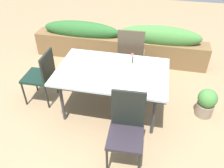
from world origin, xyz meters
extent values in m
plane|color=#9E7F5B|center=(0.00, 0.00, 0.00)|extent=(12.00, 12.00, 0.00)
cube|color=#B2C6C1|center=(0.05, -0.03, 0.71)|extent=(1.58, 1.02, 0.03)
cube|color=#333338|center=(0.05, -0.03, 0.68)|extent=(1.55, 1.00, 0.02)
cylinder|color=#333338|center=(-0.60, -0.40, 0.34)|extent=(0.05, 0.05, 0.69)
cylinder|color=#333338|center=(0.70, -0.40, 0.34)|extent=(0.05, 0.05, 0.69)
cylinder|color=#333338|center=(-0.60, 0.35, 0.34)|extent=(0.05, 0.05, 0.69)
cylinder|color=#333338|center=(0.70, 0.35, 0.34)|extent=(0.05, 0.05, 0.69)
cube|color=black|center=(-1.14, -0.03, 0.45)|extent=(0.43, 0.43, 0.04)
cube|color=black|center=(-0.94, -0.02, 0.67)|extent=(0.04, 0.40, 0.42)
cylinder|color=black|center=(-1.33, -0.22, 0.22)|extent=(0.03, 0.03, 0.44)
cylinder|color=black|center=(-1.33, 0.16, 0.22)|extent=(0.03, 0.03, 0.44)
cylinder|color=black|center=(-0.94, -0.21, 0.22)|extent=(0.03, 0.03, 0.44)
cylinder|color=black|center=(-0.95, 0.17, 0.22)|extent=(0.03, 0.03, 0.44)
cube|color=#2A242D|center=(0.41, -0.94, 0.44)|extent=(0.43, 0.43, 0.04)
cube|color=black|center=(0.40, -0.75, 0.71)|extent=(0.39, 0.05, 0.52)
cylinder|color=black|center=(0.60, -1.11, 0.21)|extent=(0.03, 0.03, 0.43)
cylinder|color=black|center=(0.23, -1.13, 0.21)|extent=(0.03, 0.03, 0.43)
cylinder|color=black|center=(0.58, -0.74, 0.21)|extent=(0.03, 0.03, 0.43)
cylinder|color=black|center=(0.21, -0.76, 0.21)|extent=(0.03, 0.03, 0.43)
cube|color=#4E4B37|center=(0.21, 0.89, 0.48)|extent=(0.47, 0.47, 0.04)
cube|color=#4C3D2D|center=(0.21, 0.68, 0.76)|extent=(0.43, 0.05, 0.54)
cylinder|color=#4C3D2D|center=(-0.01, 1.09, 0.24)|extent=(0.03, 0.03, 0.47)
cylinder|color=#4C3D2D|center=(0.41, 1.10, 0.24)|extent=(0.03, 0.03, 0.47)
cylinder|color=#4C3D2D|center=(0.01, 0.67, 0.24)|extent=(0.03, 0.03, 0.47)
cylinder|color=#4C3D2D|center=(0.42, 0.69, 0.24)|extent=(0.03, 0.03, 0.47)
cylinder|color=silver|center=(0.33, 0.06, 0.77)|extent=(0.05, 0.05, 0.11)
cylinder|color=#387233|center=(0.33, 0.07, 0.85)|extent=(0.01, 0.01, 0.12)
sphere|color=#EFCC4C|center=(0.33, 0.07, 0.91)|extent=(0.03, 0.03, 0.03)
cylinder|color=#387233|center=(0.33, 0.05, 0.87)|extent=(0.01, 0.01, 0.16)
sphere|color=white|center=(0.33, 0.05, 0.95)|extent=(0.03, 0.03, 0.03)
cylinder|color=#387233|center=(0.32, 0.05, 0.87)|extent=(0.01, 0.01, 0.16)
sphere|color=pink|center=(0.32, 0.05, 0.95)|extent=(0.03, 0.03, 0.03)
cylinder|color=#387233|center=(0.32, 0.06, 0.88)|extent=(0.01, 0.01, 0.17)
sphere|color=#DB4C56|center=(0.32, 0.06, 0.96)|extent=(0.04, 0.04, 0.04)
cylinder|color=#387233|center=(0.33, 0.06, 0.85)|extent=(0.01, 0.01, 0.13)
sphere|color=#DB4C56|center=(0.33, 0.06, 0.92)|extent=(0.03, 0.03, 0.03)
cube|color=brown|center=(-0.14, 1.52, 0.24)|extent=(3.53, 0.38, 0.49)
ellipsoid|color=#2D662D|center=(-0.93, 1.52, 0.59)|extent=(1.59, 0.34, 0.36)
ellipsoid|color=#47843D|center=(0.66, 1.52, 0.61)|extent=(1.59, 0.34, 0.40)
cylinder|color=gray|center=(1.46, 0.15, 0.10)|extent=(0.26, 0.26, 0.20)
sphere|color=#47843D|center=(1.46, 0.15, 0.32)|extent=(0.28, 0.28, 0.28)
camera|label=1|loc=(0.62, -2.67, 2.50)|focal=36.75mm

